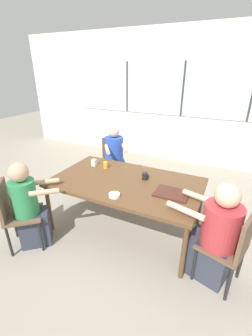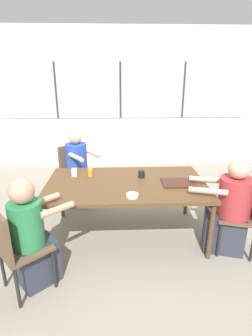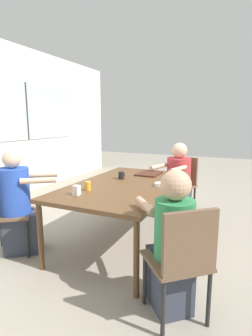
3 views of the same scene
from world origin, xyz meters
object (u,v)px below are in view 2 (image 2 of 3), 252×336
chair_for_woman_green_shirt (73,168)px  person_man_blue_shirt (32,238)px  chair_for_man_blue_shirt (14,244)px  chair_for_man_teal_shirt (246,210)px  person_woman_green_shirt (78,172)px  milk_carton_small (74,172)px  juice_glass (90,172)px  bowl_white_shallow (132,196)px  person_man_teal_shirt (229,211)px  coffee_mug (142,174)px

chair_for_woman_green_shirt → person_man_blue_shirt: (-0.10, -1.85, -0.01)m
chair_for_man_blue_shirt → chair_for_man_teal_shirt: (2.29, 0.51, 0.00)m
person_woman_green_shirt → milk_carton_small: bearing=58.7°
juice_glass → chair_for_man_blue_shirt: bearing=-117.3°
juice_glass → bowl_white_shallow: 0.79m
bowl_white_shallow → person_man_teal_shirt: bearing=3.6°
milk_carton_small → person_man_teal_shirt: bearing=-17.7°
person_man_teal_shirt → juice_glass: 1.67m
person_man_blue_shirt → person_man_teal_shirt: 2.05m
person_woman_green_shirt → coffee_mug: (0.88, -0.79, 0.25)m
chair_for_woman_green_shirt → bowl_white_shallow: chair_for_woman_green_shirt is taller
milk_carton_small → chair_for_woman_green_shirt: bearing=100.4°
juice_glass → person_man_teal_shirt: bearing=-19.6°
chair_for_woman_green_shirt → person_man_blue_shirt: bearing=51.0°
chair_for_woman_green_shirt → milk_carton_small: 0.89m
chair_for_man_teal_shirt → person_man_teal_shirt: bearing=90.0°
chair_for_man_teal_shirt → person_man_teal_shirt: 0.17m
milk_carton_small → person_man_blue_shirt: bearing=-104.1°
chair_for_man_blue_shirt → person_woman_green_shirt: person_woman_green_shirt is taller
person_woman_green_shirt → bowl_white_shallow: size_ratio=8.81×
bowl_white_shallow → person_man_blue_shirt: bearing=-157.8°
person_man_blue_shirt → bowl_white_shallow: (0.93, 0.38, 0.22)m
chair_for_man_blue_shirt → person_man_teal_shirt: 2.20m
person_man_teal_shirt → milk_carton_small: (-1.75, 0.56, 0.27)m
person_man_blue_shirt → coffee_mug: (1.08, 0.92, 0.25)m
chair_for_woman_green_shirt → chair_for_man_blue_shirt: same height
coffee_mug → milk_carton_small: size_ratio=0.95×
chair_for_woman_green_shirt → chair_for_man_blue_shirt: (-0.22, -1.96, 0.00)m
coffee_mug → milk_carton_small: milk_carton_small is taller
milk_carton_small → person_woman_green_shirt: bearing=94.6°
chair_for_woman_green_shirt → chair_for_man_teal_shirt: (2.07, -1.45, 0.00)m
chair_for_woman_green_shirt → juice_glass: chair_for_woman_green_shirt is taller
person_woman_green_shirt → milk_carton_small: size_ratio=11.62×
chair_for_man_teal_shirt → person_woman_green_shirt: bearing=72.4°
chair_for_man_teal_shirt → milk_carton_small: chair_for_man_teal_shirt is taller
person_man_teal_shirt → person_man_blue_shirt: bearing=118.7°
chair_for_woman_green_shirt → coffee_mug: (0.98, -0.93, 0.24)m
chair_for_man_blue_shirt → bowl_white_shallow: 1.18m
chair_for_man_blue_shirt → coffee_mug: size_ratio=9.49×
juice_glass → coffee_mug: bearing=-7.2°
chair_for_woman_green_shirt → person_man_teal_shirt: bearing=107.6°
chair_for_man_teal_shirt → person_man_blue_shirt: (-2.17, -0.40, -0.01)m
chair_for_man_blue_shirt → juice_glass: 1.27m
person_woman_green_shirt → chair_for_woman_green_shirt: bearing=-90.0°
chair_for_man_blue_shirt → person_man_teal_shirt: bearing=63.5°
person_man_teal_shirt → chair_for_woman_green_shirt: bearing=69.7°
person_woman_green_shirt → chair_for_man_blue_shirt: bearing=44.1°
chair_for_man_blue_shirt → person_man_teal_shirt: person_man_teal_shirt is taller
chair_for_woman_green_shirt → chair_for_man_teal_shirt: same height
chair_for_woman_green_shirt → milk_carton_small: (0.16, -0.84, 0.24)m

